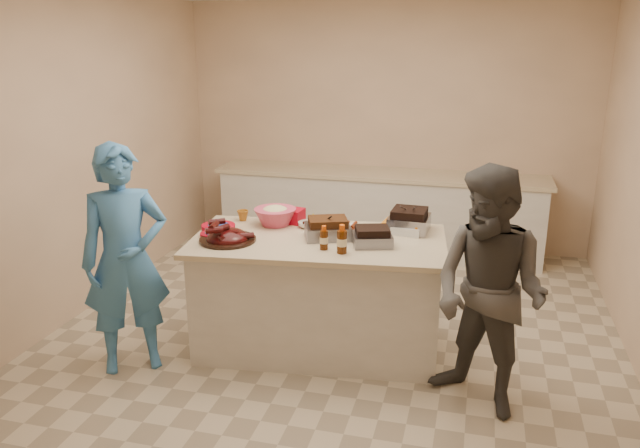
% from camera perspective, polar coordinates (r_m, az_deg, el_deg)
% --- Properties ---
extents(room, '(4.50, 5.00, 2.70)m').
position_cam_1_polar(room, '(5.11, 1.12, -10.41)').
color(room, beige).
rests_on(room, ground).
extents(back_counter, '(3.60, 0.64, 0.90)m').
position_cam_1_polar(back_counter, '(6.95, 5.39, 1.11)').
color(back_counter, silver).
rests_on(back_counter, ground).
extents(island, '(1.98, 1.20, 0.89)m').
position_cam_1_polar(island, '(4.99, -0.15, -11.08)').
color(island, silver).
rests_on(island, ground).
extents(rib_platter, '(0.54, 0.54, 0.17)m').
position_cam_1_polar(rib_platter, '(4.64, -8.43, -1.55)').
color(rib_platter, '#410808').
rests_on(rib_platter, island).
extents(pulled_pork_tray, '(0.40, 0.35, 0.10)m').
position_cam_1_polar(pulled_pork_tray, '(4.66, 0.72, -1.28)').
color(pulled_pork_tray, '#47230F').
rests_on(pulled_pork_tray, island).
extents(brisket_tray, '(0.33, 0.30, 0.08)m').
position_cam_1_polar(brisket_tray, '(4.52, 4.78, -1.92)').
color(brisket_tray, black).
rests_on(brisket_tray, island).
extents(roasting_pan, '(0.31, 0.31, 0.12)m').
position_cam_1_polar(roasting_pan, '(4.87, 8.11, -0.62)').
color(roasting_pan, gray).
rests_on(roasting_pan, island).
extents(coleslaw_bowl, '(0.37, 0.37, 0.23)m').
position_cam_1_polar(coleslaw_bowl, '(4.98, -4.10, -0.08)').
color(coleslaw_bowl, '#CD405F').
rests_on(coleslaw_bowl, island).
extents(sausage_plate, '(0.31, 0.31, 0.05)m').
position_cam_1_polar(sausage_plate, '(4.85, 2.51, -0.56)').
color(sausage_plate, silver).
rests_on(sausage_plate, island).
extents(mac_cheese_dish, '(0.35, 0.28, 0.09)m').
position_cam_1_polar(mac_cheese_dish, '(4.84, 7.51, -0.70)').
color(mac_cheese_dish, orange).
rests_on(mac_cheese_dish, island).
extents(bbq_bottle_a, '(0.06, 0.06, 0.17)m').
position_cam_1_polar(bbq_bottle_a, '(4.42, 0.36, -2.32)').
color(bbq_bottle_a, '#421C04').
rests_on(bbq_bottle_a, island).
extents(bbq_bottle_b, '(0.08, 0.08, 0.21)m').
position_cam_1_polar(bbq_bottle_b, '(4.35, 2.01, -2.66)').
color(bbq_bottle_b, '#421C04').
rests_on(bbq_bottle_b, island).
extents(mustard_bottle, '(0.05, 0.05, 0.13)m').
position_cam_1_polar(mustard_bottle, '(4.86, -0.63, -0.50)').
color(mustard_bottle, yellow).
rests_on(mustard_bottle, island).
extents(sauce_bowl, '(0.15, 0.06, 0.15)m').
position_cam_1_polar(sauce_bowl, '(4.91, -1.17, -0.32)').
color(sauce_bowl, silver).
rests_on(sauce_bowl, island).
extents(plate_stack_large, '(0.29, 0.29, 0.03)m').
position_cam_1_polar(plate_stack_large, '(4.94, -9.28, -0.42)').
color(plate_stack_large, '#A80518').
rests_on(plate_stack_large, island).
extents(plate_stack_small, '(0.20, 0.20, 0.03)m').
position_cam_1_polar(plate_stack_small, '(4.77, -9.82, -1.08)').
color(plate_stack_small, '#A80518').
rests_on(plate_stack_small, island).
extents(plastic_cup, '(0.10, 0.10, 0.09)m').
position_cam_1_polar(plastic_cup, '(5.12, -7.05, 0.32)').
color(plastic_cup, '#9C601B').
rests_on(plastic_cup, island).
extents(basket_stack, '(0.24, 0.19, 0.11)m').
position_cam_1_polar(basket_stack, '(5.06, -2.80, 0.20)').
color(basket_stack, '#A80518').
rests_on(basket_stack, island).
extents(guest_blue, '(1.43, 1.71, 0.40)m').
position_cam_1_polar(guest_blue, '(4.94, -16.48, -12.22)').
color(guest_blue, '#3E7EBC').
rests_on(guest_blue, ground).
extents(guest_gray, '(1.53, 1.78, 0.61)m').
position_cam_1_polar(guest_gray, '(4.42, 14.37, -15.76)').
color(guest_gray, '#514E49').
rests_on(guest_gray, ground).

